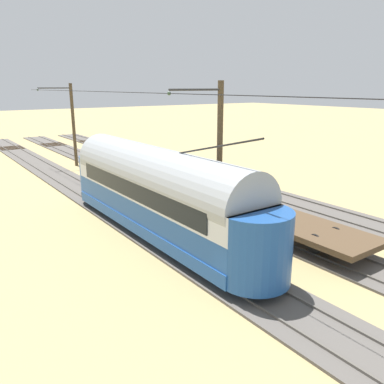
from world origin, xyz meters
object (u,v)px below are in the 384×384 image
at_px(flatcar_adjacent, 242,205).
at_px(catenary_pole_mid_near, 218,156).
at_px(catenary_pole_foreground, 72,124).
at_px(track_end_bumper, 132,172).
at_px(vintage_streetcar, 157,191).

bearing_deg(flatcar_adjacent, catenary_pole_mid_near, 12.53).
bearing_deg(catenary_pole_foreground, catenary_pole_mid_near, 90.00).
relative_size(catenary_pole_mid_near, track_end_bumper, 4.03).
bearing_deg(catenary_pole_foreground, track_end_bumper, 106.51).
bearing_deg(catenary_pole_foreground, flatcar_adjacent, 96.03).
bearing_deg(catenary_pole_foreground, vintage_streetcar, 82.02).
xyz_separation_m(catenary_pole_mid_near, track_end_bumper, (-2.11, -13.35, -3.40)).
bearing_deg(catenary_pole_mid_near, catenary_pole_foreground, -90.00).
distance_m(flatcar_adjacent, track_end_bumper, 12.89).
xyz_separation_m(catenary_pole_foreground, catenary_pole_mid_near, (0.00, 20.48, 0.00)).
distance_m(catenary_pole_foreground, catenary_pole_mid_near, 20.48).
xyz_separation_m(catenary_pole_foreground, track_end_bumper, (-2.11, 7.13, -3.40)).
relative_size(vintage_streetcar, catenary_pole_foreground, 2.17).
height_order(vintage_streetcar, catenary_pole_foreground, catenary_pole_foreground).
height_order(catenary_pole_foreground, catenary_pole_mid_near, same).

